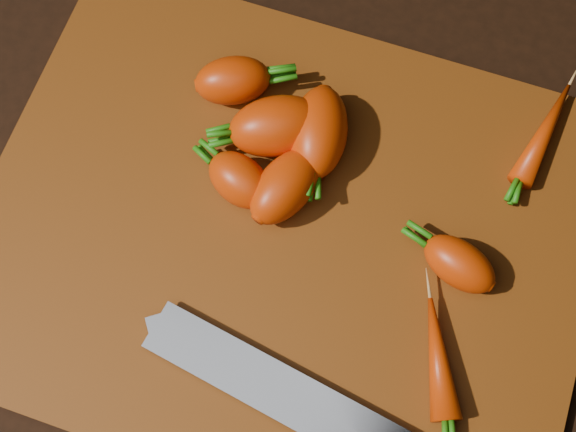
% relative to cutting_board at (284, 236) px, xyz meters
% --- Properties ---
extents(ground, '(2.00, 2.00, 0.01)m').
position_rel_cutting_board_xyz_m(ground, '(0.00, 0.00, -0.01)').
color(ground, black).
extents(cutting_board, '(0.50, 0.40, 0.01)m').
position_rel_cutting_board_xyz_m(cutting_board, '(0.00, 0.00, 0.00)').
color(cutting_board, '#7A370A').
rests_on(cutting_board, ground).
extents(carrot_0, '(0.08, 0.07, 0.04)m').
position_rel_cutting_board_xyz_m(carrot_0, '(-0.08, 0.11, 0.03)').
color(carrot_0, '#CE3100').
rests_on(carrot_0, cutting_board).
extents(carrot_1, '(0.07, 0.06, 0.04)m').
position_rel_cutting_board_xyz_m(carrot_1, '(-0.05, 0.03, 0.03)').
color(carrot_1, '#CE3100').
rests_on(carrot_1, cutting_board).
extents(carrot_2, '(0.06, 0.09, 0.05)m').
position_rel_cutting_board_xyz_m(carrot_2, '(0.00, 0.09, 0.03)').
color(carrot_2, '#CE3100').
rests_on(carrot_2, cutting_board).
extents(carrot_3, '(0.07, 0.08, 0.04)m').
position_rel_cutting_board_xyz_m(carrot_3, '(-0.01, 0.03, 0.03)').
color(carrot_3, '#CE3100').
rests_on(carrot_3, cutting_board).
extents(carrot_4, '(0.09, 0.08, 0.05)m').
position_rel_cutting_board_xyz_m(carrot_4, '(-0.03, 0.08, 0.03)').
color(carrot_4, '#CE3100').
rests_on(carrot_4, cutting_board).
extents(carrot_5, '(0.07, 0.05, 0.04)m').
position_rel_cutting_board_xyz_m(carrot_5, '(0.14, 0.02, 0.02)').
color(carrot_5, '#CE3100').
rests_on(carrot_5, cutting_board).
extents(carrot_6, '(0.04, 0.11, 0.02)m').
position_rel_cutting_board_xyz_m(carrot_6, '(0.18, 0.15, 0.02)').
color(carrot_6, '#CE3100').
rests_on(carrot_6, cutting_board).
extents(carrot_7, '(0.06, 0.10, 0.02)m').
position_rel_cutting_board_xyz_m(carrot_7, '(0.14, -0.06, 0.02)').
color(carrot_7, '#CE3100').
rests_on(carrot_7, cutting_board).
extents(knife, '(0.36, 0.09, 0.02)m').
position_rel_cutting_board_xyz_m(knife, '(0.06, -0.13, 0.01)').
color(knife, gray).
rests_on(knife, cutting_board).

